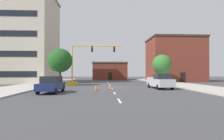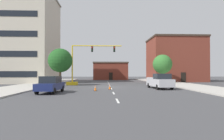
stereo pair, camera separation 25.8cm
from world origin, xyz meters
name	(u,v)px [view 1 (the left image)]	position (x,y,z in m)	size (l,w,h in m)	color
ground_plane	(111,87)	(0.00, 0.00, 0.00)	(160.00, 160.00, 0.00)	#424244
sidewalk_left	(42,84)	(-12.30, 8.00, 0.07)	(6.00, 56.00, 0.14)	#B2ADA3
sidewalk_right	(173,83)	(12.30, 8.00, 0.07)	(6.00, 56.00, 0.14)	#B2ADA3
lane_stripe_seg_0	(119,101)	(0.00, -14.00, 0.00)	(0.16, 2.40, 0.01)	silver
lane_stripe_seg_1	(115,93)	(0.00, -8.50, 0.00)	(0.16, 2.40, 0.01)	silver
lane_stripe_seg_2	(112,89)	(0.00, -3.00, 0.00)	(0.16, 2.40, 0.01)	silver
lane_stripe_seg_3	(110,86)	(0.00, 2.50, 0.00)	(0.16, 2.40, 0.01)	silver
lane_stripe_seg_4	(109,84)	(0.00, 8.00, 0.00)	(0.16, 2.40, 0.01)	silver
lane_stripe_seg_5	(108,83)	(0.00, 13.50, 0.00)	(0.16, 2.40, 0.01)	silver
lane_stripe_seg_6	(107,81)	(0.00, 19.00, 0.00)	(0.16, 2.40, 0.01)	silver
building_tall_left	(18,39)	(-19.20, 14.32, 9.42)	(15.19, 13.51, 18.83)	beige
building_brick_center	(110,71)	(1.14, 32.88, 2.69)	(10.53, 9.25, 5.36)	brown
building_row_right	(174,60)	(16.63, 18.81, 5.35)	(12.52, 10.13, 10.67)	brown
traffic_signal_gantry	(79,72)	(-5.15, 5.14, 2.26)	(9.38, 1.20, 6.83)	yellow
tree_right_mid	(162,64)	(11.01, 10.77, 3.85)	(3.92, 3.92, 5.83)	brown
tree_left_near	(60,60)	(-8.13, 3.91, 4.12)	(3.93, 3.93, 6.10)	brown
pickup_truck_silver	(160,81)	(6.40, -3.04, 0.97)	(2.34, 5.52, 1.99)	#BCBCC1
sedan_navy_near_left	(51,84)	(-6.55, -7.95, 0.89)	(2.09, 4.59, 1.74)	navy
traffic_cone_roadside_a	(110,87)	(-0.24, -4.09, 0.34)	(0.36, 0.36, 0.69)	black
traffic_cone_roadside_b	(96,88)	(-1.98, -5.82, 0.33)	(0.36, 0.36, 0.66)	black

